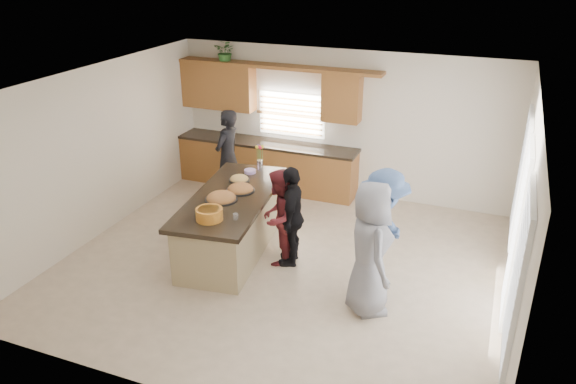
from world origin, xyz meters
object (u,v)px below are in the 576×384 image
at_px(woman_left_mid, 279,217).
at_px(woman_right_front, 370,249).
at_px(salad_bowl, 209,214).
at_px(woman_left_front, 292,216).
at_px(woman_left_back, 228,156).
at_px(woman_right_back, 382,234).
at_px(island, 233,224).

distance_m(woman_left_mid, woman_right_front, 1.75).
height_order(salad_bowl, woman_left_front, woman_left_front).
relative_size(woman_left_back, woman_right_back, 0.96).
xyz_separation_m(salad_bowl, woman_left_front, (0.92, 0.84, -0.26)).
relative_size(island, woman_right_back, 1.53).
bearing_deg(woman_left_back, woman_right_front, 58.03).
height_order(woman_left_back, woman_right_back, woman_right_back).
relative_size(woman_left_back, woman_left_mid, 1.18).
distance_m(woman_left_mid, woman_right_back, 1.67).
xyz_separation_m(woman_left_back, woman_right_back, (3.41, -2.07, 0.04)).
relative_size(island, woman_left_back, 1.59).
xyz_separation_m(woman_left_back, woman_right_front, (3.35, -2.54, 0.04)).
xyz_separation_m(salad_bowl, woman_right_front, (2.30, 0.06, -0.12)).
bearing_deg(woman_right_front, woman_left_mid, 35.52).
distance_m(island, woman_right_front, 2.58).
bearing_deg(island, woman_left_front, -8.89).
relative_size(salad_bowl, woman_right_back, 0.21).
height_order(woman_left_front, woman_right_front, woman_right_front).
height_order(woman_left_mid, woman_right_front, woman_right_front).
bearing_deg(woman_left_front, woman_left_back, -144.86).
height_order(salad_bowl, woman_left_back, woman_left_back).
bearing_deg(island, woman_right_front, -25.90).
xyz_separation_m(salad_bowl, woman_left_back, (-1.05, 2.60, -0.16)).
bearing_deg(salad_bowl, island, 96.33).
bearing_deg(woman_right_back, woman_left_front, 84.40).
height_order(salad_bowl, woman_right_front, woman_right_front).
bearing_deg(woman_left_back, woman_right_back, 63.82).
height_order(island, woman_left_front, woman_left_front).
bearing_deg(salad_bowl, woman_right_back, 12.56).
relative_size(island, salad_bowl, 7.38).
xyz_separation_m(woman_left_mid, woman_right_front, (1.58, -0.73, 0.17)).
bearing_deg(woman_left_mid, woman_left_front, 102.36).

